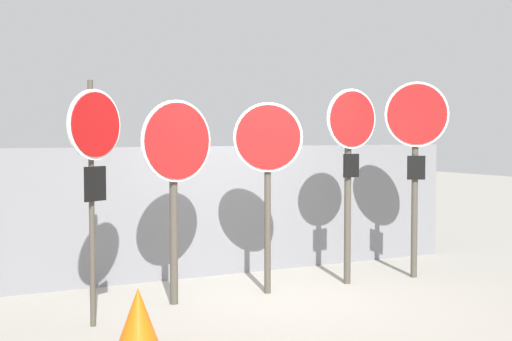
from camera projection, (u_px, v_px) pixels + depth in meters
name	position (u px, v px, depth m)	size (l,w,h in m)	color
ground_plane	(276.00, 298.00, 8.14)	(40.00, 40.00, 0.00)	gray
fence_back	(220.00, 211.00, 9.49)	(7.32, 0.12, 1.72)	slate
stop_sign_0	(94.00, 148.00, 6.86)	(0.60, 0.37, 2.40)	#474238
stop_sign_1	(176.00, 163.00, 7.76)	(0.87, 0.24, 2.25)	#474238
stop_sign_2	(268.00, 157.00, 8.28)	(0.76, 0.34, 2.25)	#474238
stop_sign_3	(350.00, 149.00, 8.82)	(0.74, 0.16, 2.44)	#474238
stop_sign_4	(416.00, 140.00, 9.21)	(0.77, 0.38, 2.55)	#474238
traffic_cone_0	(138.00, 320.00, 6.16)	(0.47, 0.47, 0.56)	black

